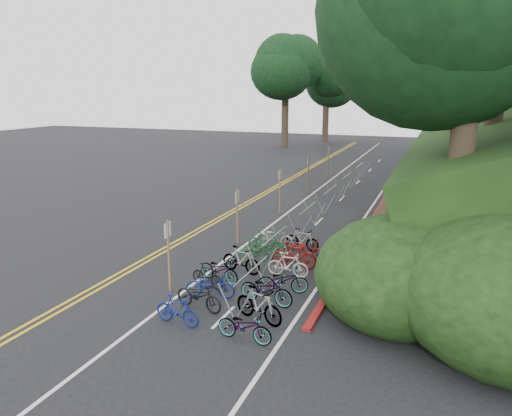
% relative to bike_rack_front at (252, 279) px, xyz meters
% --- Properties ---
extents(ground, '(120.00, 120.00, 0.00)m').
position_rel_bike_rack_front_xyz_m(ground, '(-3.54, 0.74, -0.85)').
color(ground, black).
rests_on(ground, ground).
extents(road_markings, '(7.47, 80.00, 0.01)m').
position_rel_bike_rack_front_xyz_m(road_markings, '(-2.90, 10.83, -0.84)').
color(road_markings, gold).
rests_on(road_markings, ground).
extents(red_curb, '(0.25, 28.00, 0.10)m').
position_rel_bike_rack_front_xyz_m(red_curb, '(2.16, 12.74, -0.80)').
color(red_curb, maroon).
rests_on(red_curb, ground).
extents(bike_rack_front, '(1.14, 2.92, 1.16)m').
position_rel_bike_rack_front_xyz_m(bike_rack_front, '(0.00, 0.00, 0.00)').
color(bike_rack_front, gray).
rests_on(bike_rack_front, ground).
extents(bike_racks_rest, '(1.14, 23.00, 1.17)m').
position_rel_bike_rack_front_xyz_m(bike_racks_rest, '(-0.54, 13.74, 0.01)').
color(bike_racks_rest, gray).
rests_on(bike_racks_rest, ground).
extents(signpost_near, '(0.08, 0.40, 2.53)m').
position_rel_bike_rack_front_xyz_m(signpost_near, '(-2.99, -0.07, 0.60)').
color(signpost_near, brown).
rests_on(signpost_near, ground).
extents(signposts_rest, '(0.08, 18.40, 2.50)m').
position_rel_bike_rack_front_xyz_m(signposts_rest, '(-2.94, 14.74, 0.58)').
color(signposts_rest, brown).
rests_on(signposts_rest, ground).
extents(bike_front, '(0.79, 1.48, 0.86)m').
position_rel_bike_rack_front_xyz_m(bike_front, '(-1.95, 0.71, -0.42)').
color(bike_front, black).
rests_on(bike_front, ground).
extents(bike_valet, '(3.55, 10.01, 1.07)m').
position_rel_bike_rack_front_xyz_m(bike_valet, '(-0.44, 1.79, -0.37)').
color(bike_valet, navy).
rests_on(bike_valet, ground).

